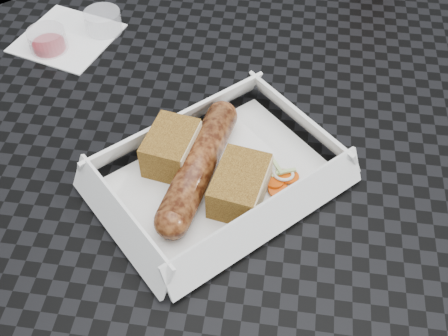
% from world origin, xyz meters
% --- Properties ---
extents(patio_table, '(0.80, 0.80, 0.74)m').
position_xyz_m(patio_table, '(0.00, 0.00, 0.67)').
color(patio_table, black).
rests_on(patio_table, ground).
extents(food_tray, '(0.22, 0.15, 0.00)m').
position_xyz_m(food_tray, '(-0.10, -0.09, 0.75)').
color(food_tray, white).
rests_on(food_tray, patio_table).
extents(bratwurst, '(0.16, 0.12, 0.04)m').
position_xyz_m(bratwurst, '(-0.12, -0.07, 0.77)').
color(bratwurst, brown).
rests_on(bratwurst, food_tray).
extents(bread_near, '(0.08, 0.08, 0.04)m').
position_xyz_m(bread_near, '(-0.13, -0.04, 0.77)').
color(bread_near, olive).
rests_on(bread_near, food_tray).
extents(bread_far, '(0.09, 0.08, 0.04)m').
position_xyz_m(bread_far, '(-0.10, -0.12, 0.77)').
color(bread_far, olive).
rests_on(bread_far, food_tray).
extents(veg_garnish, '(0.03, 0.03, 0.00)m').
position_xyz_m(veg_garnish, '(-0.05, -0.13, 0.75)').
color(veg_garnish, '#D54909').
rests_on(veg_garnish, food_tray).
extents(napkin, '(0.16, 0.16, 0.00)m').
position_xyz_m(napkin, '(-0.12, 0.24, 0.75)').
color(napkin, white).
rests_on(napkin, patio_table).
extents(condiment_cup_sauce, '(0.05, 0.05, 0.03)m').
position_xyz_m(condiment_cup_sauce, '(-0.15, 0.23, 0.76)').
color(condiment_cup_sauce, maroon).
rests_on(condiment_cup_sauce, patio_table).
extents(condiment_cup_empty, '(0.05, 0.05, 0.03)m').
position_xyz_m(condiment_cup_empty, '(-0.07, 0.22, 0.76)').
color(condiment_cup_empty, silver).
rests_on(condiment_cup_empty, patio_table).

